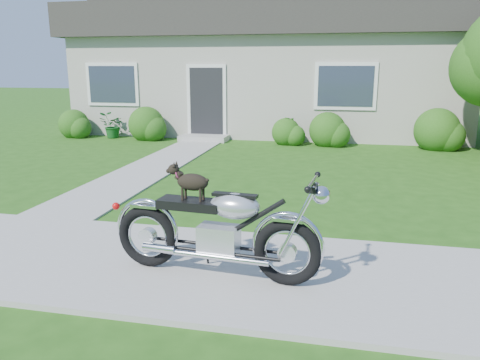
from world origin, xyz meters
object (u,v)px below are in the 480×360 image
potted_plant_left (111,126)px  potted_plant_right (290,131)px  motorcycle_with_dog (218,229)px  house (272,66)px

potted_plant_left → potted_plant_right: size_ratio=1.01×
potted_plant_right → motorcycle_with_dog: (0.25, -8.79, 0.16)m
house → motorcycle_with_dog: size_ratio=5.67×
house → motorcycle_with_dog: (1.29, -12.23, -1.62)m
house → potted_plant_left: bearing=-142.0°
potted_plant_left → potted_plant_right: bearing=0.0°
house → potted_plant_right: (1.03, -3.44, -1.78)m
potted_plant_left → motorcycle_with_dog: bearing=-57.1°
house → potted_plant_left: 5.86m
house → potted_plant_left: size_ratio=16.34×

